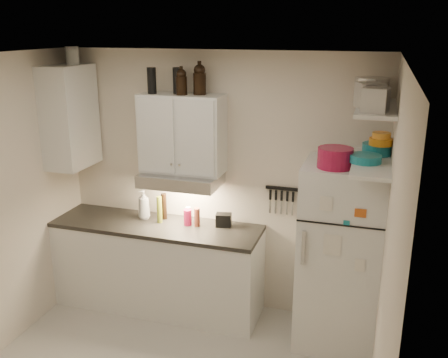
% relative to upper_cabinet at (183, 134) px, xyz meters
% --- Properties ---
extents(ceiling, '(3.20, 3.00, 0.02)m').
position_rel_upper_cabinet_xyz_m(ceiling, '(0.30, -1.33, 0.78)').
color(ceiling, silver).
rests_on(ceiling, ground).
extents(back_wall, '(3.20, 0.02, 2.60)m').
position_rel_upper_cabinet_xyz_m(back_wall, '(0.30, 0.18, -0.53)').
color(back_wall, beige).
rests_on(back_wall, ground).
extents(right_wall, '(0.02, 3.00, 2.60)m').
position_rel_upper_cabinet_xyz_m(right_wall, '(1.91, -1.33, -0.53)').
color(right_wall, beige).
rests_on(right_wall, ground).
extents(base_cabinet, '(2.10, 0.60, 0.88)m').
position_rel_upper_cabinet_xyz_m(base_cabinet, '(-0.25, -0.14, -1.39)').
color(base_cabinet, white).
rests_on(base_cabinet, floor).
extents(countertop, '(2.10, 0.62, 0.04)m').
position_rel_upper_cabinet_xyz_m(countertop, '(-0.25, -0.14, -0.93)').
color(countertop, '#282522').
rests_on(countertop, base_cabinet).
extents(upper_cabinet, '(0.80, 0.33, 0.75)m').
position_rel_upper_cabinet_xyz_m(upper_cabinet, '(0.00, 0.00, 0.00)').
color(upper_cabinet, white).
rests_on(upper_cabinet, back_wall).
extents(side_cabinet, '(0.33, 0.55, 1.00)m').
position_rel_upper_cabinet_xyz_m(side_cabinet, '(-1.14, -0.14, 0.12)').
color(side_cabinet, white).
rests_on(side_cabinet, left_wall).
extents(range_hood, '(0.76, 0.46, 0.12)m').
position_rel_upper_cabinet_xyz_m(range_hood, '(0.00, -0.06, -0.44)').
color(range_hood, silver).
rests_on(range_hood, back_wall).
extents(fridge, '(0.70, 0.68, 1.70)m').
position_rel_upper_cabinet_xyz_m(fridge, '(1.55, -0.18, -0.98)').
color(fridge, white).
rests_on(fridge, floor).
extents(shelf_hi, '(0.30, 0.95, 0.03)m').
position_rel_upper_cabinet_xyz_m(shelf_hi, '(1.75, -0.31, 0.38)').
color(shelf_hi, white).
rests_on(shelf_hi, right_wall).
extents(shelf_lo, '(0.30, 0.95, 0.03)m').
position_rel_upper_cabinet_xyz_m(shelf_lo, '(1.75, -0.31, -0.07)').
color(shelf_lo, white).
rests_on(shelf_lo, right_wall).
extents(knife_strip, '(0.42, 0.02, 0.03)m').
position_rel_upper_cabinet_xyz_m(knife_strip, '(1.00, 0.15, -0.51)').
color(knife_strip, black).
rests_on(knife_strip, back_wall).
extents(dutch_oven, '(0.33, 0.33, 0.17)m').
position_rel_upper_cabinet_xyz_m(dutch_oven, '(1.46, -0.33, -0.04)').
color(dutch_oven, maroon).
rests_on(dutch_oven, fridge).
extents(book_stack, '(0.25, 0.27, 0.07)m').
position_rel_upper_cabinet_xyz_m(book_stack, '(1.79, -0.36, -0.09)').
color(book_stack, '#C85719').
rests_on(book_stack, fridge).
extents(spice_jar, '(0.08, 0.08, 0.11)m').
position_rel_upper_cabinet_xyz_m(spice_jar, '(1.63, -0.26, -0.07)').
color(spice_jar, silver).
rests_on(spice_jar, fridge).
extents(stock_pot, '(0.33, 0.33, 0.20)m').
position_rel_upper_cabinet_xyz_m(stock_pot, '(1.69, -0.09, 0.49)').
color(stock_pot, silver).
rests_on(stock_pot, shelf_hi).
extents(tin_a, '(0.24, 0.23, 0.19)m').
position_rel_upper_cabinet_xyz_m(tin_a, '(1.69, -0.41, 0.48)').
color(tin_a, '#AAAAAD').
rests_on(tin_a, shelf_hi).
extents(tin_b, '(0.20, 0.20, 0.18)m').
position_rel_upper_cabinet_xyz_m(tin_b, '(1.74, -0.62, 0.48)').
color(tin_b, '#AAAAAD').
rests_on(tin_b, shelf_hi).
extents(bowl_teal, '(0.24, 0.24, 0.10)m').
position_rel_upper_cabinet_xyz_m(bowl_teal, '(1.78, -0.09, -0.00)').
color(bowl_teal, teal).
rests_on(bowl_teal, shelf_lo).
extents(bowl_orange, '(0.19, 0.19, 0.06)m').
position_rel_upper_cabinet_xyz_m(bowl_orange, '(1.81, -0.14, 0.07)').
color(bowl_orange, orange).
rests_on(bowl_orange, bowl_teal).
extents(bowl_yellow, '(0.15, 0.15, 0.05)m').
position_rel_upper_cabinet_xyz_m(bowl_yellow, '(1.81, -0.14, 0.13)').
color(bowl_yellow, orange).
rests_on(bowl_yellow, bowl_orange).
extents(plates, '(0.31, 0.31, 0.06)m').
position_rel_upper_cabinet_xyz_m(plates, '(1.70, -0.37, -0.02)').
color(plates, teal).
rests_on(plates, shelf_lo).
extents(growler_a, '(0.13, 0.13, 0.24)m').
position_rel_upper_cabinet_xyz_m(growler_a, '(0.03, -0.06, 0.50)').
color(growler_a, black).
rests_on(growler_a, upper_cabinet).
extents(growler_b, '(0.14, 0.14, 0.28)m').
position_rel_upper_cabinet_xyz_m(growler_b, '(0.18, 0.01, 0.52)').
color(growler_b, black).
rests_on(growler_b, upper_cabinet).
extents(thermos_a, '(0.10, 0.10, 0.24)m').
position_rel_upper_cabinet_xyz_m(thermos_a, '(-0.04, -0.00, 0.50)').
color(thermos_a, black).
rests_on(thermos_a, upper_cabinet).
extents(thermos_b, '(0.11, 0.11, 0.24)m').
position_rel_upper_cabinet_xyz_m(thermos_b, '(-0.27, -0.06, 0.50)').
color(thermos_b, black).
rests_on(thermos_b, upper_cabinet).
extents(side_jar, '(0.17, 0.17, 0.17)m').
position_rel_upper_cabinet_xyz_m(side_jar, '(-1.11, -0.04, 0.71)').
color(side_jar, silver).
rests_on(side_jar, side_cabinet).
extents(soap_bottle, '(0.17, 0.17, 0.34)m').
position_rel_upper_cabinet_xyz_m(soap_bottle, '(-0.43, -0.03, -0.73)').
color(soap_bottle, white).
rests_on(soap_bottle, countertop).
extents(pepper_mill, '(0.07, 0.07, 0.18)m').
position_rel_upper_cabinet_xyz_m(pepper_mill, '(0.16, -0.06, -0.81)').
color(pepper_mill, brown).
rests_on(pepper_mill, countertop).
extents(oil_bottle, '(0.07, 0.07, 0.27)m').
position_rel_upper_cabinet_xyz_m(oil_bottle, '(-0.23, -0.09, -0.77)').
color(oil_bottle, olive).
rests_on(oil_bottle, countertop).
extents(vinegar_bottle, '(0.07, 0.07, 0.27)m').
position_rel_upper_cabinet_xyz_m(vinegar_bottle, '(-0.23, 0.02, -0.77)').
color(vinegar_bottle, black).
rests_on(vinegar_bottle, countertop).
extents(clear_bottle, '(0.06, 0.06, 0.17)m').
position_rel_upper_cabinet_xyz_m(clear_bottle, '(0.04, -0.01, -0.82)').
color(clear_bottle, silver).
rests_on(clear_bottle, countertop).
extents(red_jar, '(0.10, 0.10, 0.16)m').
position_rel_upper_cabinet_xyz_m(red_jar, '(0.06, -0.07, -0.82)').
color(red_jar, maroon).
rests_on(red_jar, countertop).
extents(caddy, '(0.17, 0.13, 0.13)m').
position_rel_upper_cabinet_xyz_m(caddy, '(0.41, 0.01, -0.84)').
color(caddy, black).
rests_on(caddy, countertop).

